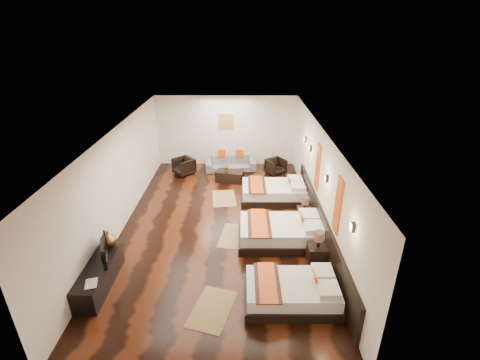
{
  "coord_description": "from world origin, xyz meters",
  "views": [
    {
      "loc": [
        0.63,
        -8.46,
        5.33
      ],
      "look_at": [
        0.57,
        0.73,
        1.1
      ],
      "focal_mm": 25.66,
      "sensor_mm": 36.0,
      "label": 1
    }
  ],
  "objects_px": {
    "armchair_left": "(184,166)",
    "table_plant": "(227,168)",
    "bed_mid": "(282,232)",
    "tv": "(101,250)",
    "book": "(85,285)",
    "figurine": "(108,238)",
    "sofa": "(231,163)",
    "nightstand_b": "(304,214)",
    "bed_near": "(293,291)",
    "armchair_right": "(276,166)",
    "nightstand_a": "(317,253)",
    "bed_far": "(274,192)",
    "coffee_table": "(230,176)",
    "tv_console": "(99,275)"
  },
  "relations": [
    {
      "from": "book",
      "to": "bed_near",
      "type": "bearing_deg",
      "value": 2.45
    },
    {
      "from": "armchair_left",
      "to": "table_plant",
      "type": "bearing_deg",
      "value": 25.12
    },
    {
      "from": "tv_console",
      "to": "nightstand_a",
      "type": "bearing_deg",
      "value": 9.3
    },
    {
      "from": "bed_near",
      "to": "coffee_table",
      "type": "relative_size",
      "value": 1.96
    },
    {
      "from": "tv",
      "to": "armchair_right",
      "type": "xyz_separation_m",
      "value": [
        4.38,
        6.04,
        -0.5
      ]
    },
    {
      "from": "bed_mid",
      "to": "book",
      "type": "relative_size",
      "value": 7.21
    },
    {
      "from": "bed_far",
      "to": "sofa",
      "type": "distance_m",
      "value": 2.91
    },
    {
      "from": "tv",
      "to": "coffee_table",
      "type": "xyz_separation_m",
      "value": [
        2.63,
        5.35,
        -0.6
      ]
    },
    {
      "from": "nightstand_a",
      "to": "armchair_left",
      "type": "height_order",
      "value": "nightstand_a"
    },
    {
      "from": "book",
      "to": "figurine",
      "type": "bearing_deg",
      "value": 90.0
    },
    {
      "from": "bed_near",
      "to": "bed_far",
      "type": "distance_m",
      "value": 4.57
    },
    {
      "from": "table_plant",
      "to": "figurine",
      "type": "bearing_deg",
      "value": -118.55
    },
    {
      "from": "bed_far",
      "to": "figurine",
      "type": "height_order",
      "value": "figurine"
    },
    {
      "from": "book",
      "to": "bed_far",
      "type": "bearing_deg",
      "value": 48.52
    },
    {
      "from": "nightstand_b",
      "to": "bed_near",
      "type": "bearing_deg",
      "value": -103.45
    },
    {
      "from": "book",
      "to": "table_plant",
      "type": "distance_m",
      "value": 6.63
    },
    {
      "from": "bed_far",
      "to": "sofa",
      "type": "bearing_deg",
      "value": 121.45
    },
    {
      "from": "book",
      "to": "table_plant",
      "type": "relative_size",
      "value": 1.05
    },
    {
      "from": "nightstand_a",
      "to": "sofa",
      "type": "xyz_separation_m",
      "value": [
        -2.26,
        5.8,
        -0.03
      ]
    },
    {
      "from": "bed_far",
      "to": "armchair_right",
      "type": "height_order",
      "value": "bed_far"
    },
    {
      "from": "nightstand_b",
      "to": "table_plant",
      "type": "bearing_deg",
      "value": 130.27
    },
    {
      "from": "bed_mid",
      "to": "figurine",
      "type": "height_order",
      "value": "figurine"
    },
    {
      "from": "armchair_right",
      "to": "nightstand_a",
      "type": "bearing_deg",
      "value": -117.96
    },
    {
      "from": "nightstand_b",
      "to": "coffee_table",
      "type": "relative_size",
      "value": 0.82
    },
    {
      "from": "bed_near",
      "to": "bed_mid",
      "type": "bearing_deg",
      "value": 89.9
    },
    {
      "from": "armchair_right",
      "to": "coffee_table",
      "type": "height_order",
      "value": "armchair_right"
    },
    {
      "from": "bed_near",
      "to": "tv",
      "type": "bearing_deg",
      "value": 171.16
    },
    {
      "from": "figurine",
      "to": "book",
      "type": "bearing_deg",
      "value": -90.0
    },
    {
      "from": "bed_near",
      "to": "table_plant",
      "type": "bearing_deg",
      "value": 105.24
    },
    {
      "from": "bed_near",
      "to": "table_plant",
      "type": "relative_size",
      "value": 6.62
    },
    {
      "from": "table_plant",
      "to": "book",
      "type": "bearing_deg",
      "value": -112.89
    },
    {
      "from": "nightstand_b",
      "to": "armchair_right",
      "type": "relative_size",
      "value": 1.24
    },
    {
      "from": "tv",
      "to": "armchair_right",
      "type": "bearing_deg",
      "value": -55.41
    },
    {
      "from": "bed_near",
      "to": "table_plant",
      "type": "distance_m",
      "value": 6.15
    },
    {
      "from": "book",
      "to": "bed_mid",
      "type": "bearing_deg",
      "value": 29.17
    },
    {
      "from": "bed_far",
      "to": "bed_mid",
      "type": "bearing_deg",
      "value": -89.96
    },
    {
      "from": "nightstand_a",
      "to": "book",
      "type": "bearing_deg",
      "value": -163.86
    },
    {
      "from": "tv",
      "to": "table_plant",
      "type": "bearing_deg",
      "value": -45.04
    },
    {
      "from": "nightstand_a",
      "to": "tv",
      "type": "distance_m",
      "value": 4.96
    },
    {
      "from": "bed_mid",
      "to": "table_plant",
      "type": "relative_size",
      "value": 7.6
    },
    {
      "from": "tv",
      "to": "book",
      "type": "bearing_deg",
      "value": 157.06
    },
    {
      "from": "sofa",
      "to": "figurine",
      "type": "bearing_deg",
      "value": -120.94
    },
    {
      "from": "sofa",
      "to": "bed_mid",
      "type": "bearing_deg",
      "value": -79.09
    },
    {
      "from": "nightstand_b",
      "to": "sofa",
      "type": "height_order",
      "value": "nightstand_b"
    },
    {
      "from": "nightstand_b",
      "to": "armchair_right",
      "type": "height_order",
      "value": "nightstand_b"
    },
    {
      "from": "nightstand_b",
      "to": "table_plant",
      "type": "height_order",
      "value": "nightstand_b"
    },
    {
      "from": "bed_mid",
      "to": "tv",
      "type": "distance_m",
      "value": 4.45
    },
    {
      "from": "bed_mid",
      "to": "armchair_left",
      "type": "bearing_deg",
      "value": 126.4
    },
    {
      "from": "armchair_left",
      "to": "coffee_table",
      "type": "distance_m",
      "value": 1.89
    },
    {
      "from": "figurine",
      "to": "armchair_right",
      "type": "relative_size",
      "value": 0.57
    }
  ]
}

